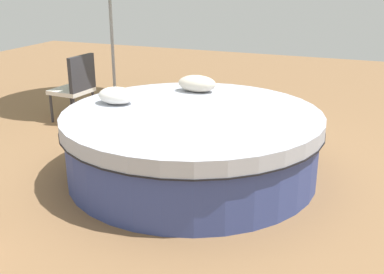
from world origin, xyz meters
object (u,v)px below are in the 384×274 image
Objects in this scene: round_bed at (192,143)px; throw_pillow_1 at (116,96)px; throw_pillow_0 at (197,84)px; patio_chair at (76,84)px.

throw_pillow_1 reaches higher than round_bed.
throw_pillow_0 is at bearing 107.88° from round_bed.
patio_chair reaches higher than round_bed.
round_bed is 2.54m from patio_chair.
throw_pillow_1 is 1.81m from patio_chair.
round_bed is 1.00m from throw_pillow_1.
round_bed is 6.61× the size of throw_pillow_1.
patio_chair is at bearing 139.61° from throw_pillow_1.
patio_chair is (-2.26, 1.14, 0.20)m from round_bed.
round_bed is at bearing -72.12° from throw_pillow_0.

